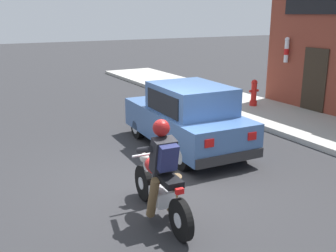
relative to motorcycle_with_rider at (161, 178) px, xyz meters
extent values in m
plane|color=#2B2B2D|center=(0.64, 1.28, -0.68)|extent=(80.00, 80.00, 0.00)
cube|color=#ADAAA3|center=(6.06, 4.28, -0.61)|extent=(2.60, 22.00, 0.14)
cube|color=#2D2319|center=(7.34, 3.51, 0.37)|extent=(0.04, 0.90, 2.10)
cylinder|color=white|center=(7.26, 4.70, 1.22)|extent=(0.14, 0.14, 0.70)
cylinder|color=red|center=(7.26, 4.70, 1.22)|extent=(0.15, 0.15, 0.20)
sphere|color=silver|center=(7.26, 4.70, 1.62)|extent=(0.16, 0.16, 0.16)
cylinder|color=black|center=(0.05, 0.72, -0.37)|extent=(0.14, 0.63, 0.62)
cylinder|color=silver|center=(0.05, 0.72, -0.37)|extent=(0.13, 0.22, 0.22)
cylinder|color=black|center=(-0.05, -0.68, -0.37)|extent=(0.14, 0.63, 0.62)
cylinder|color=silver|center=(-0.05, -0.68, -0.37)|extent=(0.13, 0.22, 0.22)
cube|color=silver|center=(0.00, -0.03, -0.29)|extent=(0.31, 0.42, 0.24)
ellipsoid|color=#B21919|center=(0.01, 0.22, 0.12)|extent=(0.33, 0.54, 0.24)
cube|color=black|center=(-0.02, -0.26, 0.08)|extent=(0.30, 0.58, 0.10)
cylinder|color=silver|center=(0.04, 0.62, -0.05)|extent=(0.09, 0.33, 0.68)
cylinder|color=silver|center=(0.03, 0.50, 0.23)|extent=(0.56, 0.08, 0.04)
sphere|color=silver|center=(0.04, 0.67, 0.11)|extent=(0.16, 0.16, 0.16)
cylinder|color=silver|center=(0.13, -0.44, -0.39)|extent=(0.12, 0.55, 0.08)
cube|color=red|center=(-0.04, -0.63, 0.05)|extent=(0.12, 0.07, 0.08)
cylinder|color=brown|center=(-0.19, -0.09, -0.25)|extent=(0.16, 0.36, 0.71)
cylinder|color=brown|center=(0.17, -0.11, -0.25)|extent=(0.16, 0.36, 0.71)
cube|color=#232328|center=(-0.01, -0.08, 0.40)|extent=(0.36, 0.35, 0.57)
cylinder|color=#232328|center=(-0.19, 0.17, 0.44)|extent=(0.12, 0.52, 0.26)
cylinder|color=#232328|center=(0.21, 0.15, 0.44)|extent=(0.12, 0.52, 0.26)
sphere|color=#A51919|center=(0.00, -0.02, 0.81)|extent=(0.26, 0.26, 0.26)
cube|color=navy|center=(-0.02, -0.24, 0.42)|extent=(0.30, 0.26, 0.42)
cylinder|color=black|center=(1.45, 3.95, -0.38)|extent=(0.21, 0.61, 0.60)
cylinder|color=silver|center=(1.45, 3.95, -0.38)|extent=(0.22, 0.34, 0.33)
cylinder|color=black|center=(2.88, 3.88, -0.38)|extent=(0.21, 0.61, 0.60)
cylinder|color=silver|center=(2.88, 3.88, -0.38)|extent=(0.22, 0.34, 0.33)
cylinder|color=black|center=(1.33, 1.55, -0.38)|extent=(0.21, 0.61, 0.60)
cylinder|color=silver|center=(1.33, 1.55, -0.38)|extent=(0.22, 0.34, 0.33)
cylinder|color=black|center=(2.77, 1.49, -0.38)|extent=(0.21, 0.61, 0.60)
cylinder|color=silver|center=(2.77, 1.49, -0.38)|extent=(0.22, 0.34, 0.33)
cube|color=#42669E|center=(2.11, 2.72, -0.08)|extent=(1.81, 3.77, 0.70)
cube|color=#42669E|center=(2.10, 2.47, 0.56)|extent=(1.53, 1.96, 0.66)
cube|color=black|center=(2.14, 3.34, 0.51)|extent=(1.34, 0.41, 0.51)
cube|color=black|center=(1.37, 2.50, 0.54)|extent=(0.10, 1.52, 0.46)
cube|color=black|center=(2.82, 2.44, 0.54)|extent=(0.10, 1.52, 0.46)
cube|color=silver|center=(1.69, 4.60, 0.04)|extent=(0.24, 0.05, 0.14)
cube|color=red|center=(1.52, 0.88, 0.06)|extent=(0.20, 0.05, 0.16)
cube|color=silver|center=(2.70, 4.55, 0.04)|extent=(0.24, 0.05, 0.14)
cube|color=red|center=(2.53, 0.84, 0.06)|extent=(0.20, 0.05, 0.16)
cube|color=#28282B|center=(2.19, 4.55, -0.33)|extent=(1.61, 0.19, 0.20)
cube|color=#28282B|center=(2.02, 0.89, -0.33)|extent=(1.61, 0.19, 0.20)
cylinder|color=red|center=(6.17, 4.94, -0.46)|extent=(0.24, 0.24, 0.16)
cylinder|color=red|center=(6.17, 4.94, -0.09)|extent=(0.18, 0.18, 0.58)
sphere|color=red|center=(6.17, 4.94, 0.24)|extent=(0.20, 0.20, 0.20)
cylinder|color=red|center=(6.04, 4.94, -0.04)|extent=(0.10, 0.08, 0.08)
cylinder|color=red|center=(6.30, 4.94, -0.04)|extent=(0.10, 0.08, 0.08)
camera|label=1|loc=(-2.63, -4.93, 2.43)|focal=42.00mm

